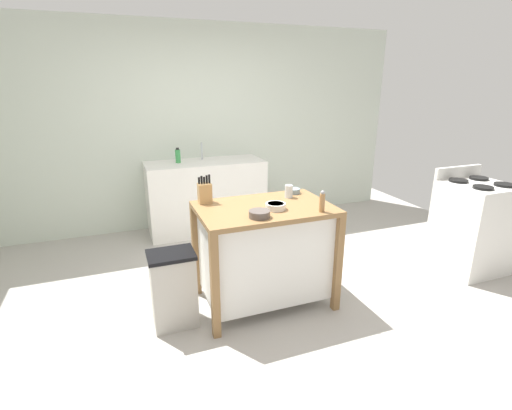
# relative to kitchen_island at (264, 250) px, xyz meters

# --- Properties ---
(ground_plane) EXTENTS (6.79, 6.79, 0.00)m
(ground_plane) POSITION_rel_kitchen_island_xyz_m (-0.10, 0.06, -0.50)
(ground_plane) COLOR #ADA8A0
(ground_plane) RESTS_ON ground
(wall_back) EXTENTS (5.79, 0.10, 2.60)m
(wall_back) POSITION_rel_kitchen_island_xyz_m (-0.10, 2.24, 0.80)
(wall_back) COLOR silver
(wall_back) RESTS_ON ground
(kitchen_island) EXTENTS (1.12, 0.74, 0.90)m
(kitchen_island) POSITION_rel_kitchen_island_xyz_m (0.00, 0.00, 0.00)
(kitchen_island) COLOR olive
(kitchen_island) RESTS_ON ground
(knife_block) EXTENTS (0.11, 0.09, 0.24)m
(knife_block) POSITION_rel_kitchen_island_xyz_m (-0.44, 0.27, 0.49)
(knife_block) COLOR tan
(knife_block) RESTS_ON kitchen_island
(bowl_ceramic_small) EXTENTS (0.16, 0.16, 0.05)m
(bowl_ceramic_small) POSITION_rel_kitchen_island_xyz_m (-0.14, -0.24, 0.42)
(bowl_ceramic_small) COLOR #564C47
(bowl_ceramic_small) RESTS_ON kitchen_island
(bowl_stoneware_deep) EXTENTS (0.13, 0.13, 0.04)m
(bowl_stoneware_deep) POSITION_rel_kitchen_island_xyz_m (0.40, 0.27, 0.42)
(bowl_stoneware_deep) COLOR gray
(bowl_stoneware_deep) RESTS_ON kitchen_island
(bowl_ceramic_wide) EXTENTS (0.16, 0.16, 0.05)m
(bowl_ceramic_wide) POSITION_rel_kitchen_island_xyz_m (0.05, -0.10, 0.42)
(bowl_ceramic_wide) COLOR silver
(bowl_ceramic_wide) RESTS_ON kitchen_island
(drinking_cup) EXTENTS (0.07, 0.07, 0.11)m
(drinking_cup) POSITION_rel_kitchen_island_xyz_m (0.30, 0.16, 0.45)
(drinking_cup) COLOR silver
(drinking_cup) RESTS_ON kitchen_island
(pepper_grinder) EXTENTS (0.04, 0.04, 0.18)m
(pepper_grinder) POSITION_rel_kitchen_island_xyz_m (0.37, -0.29, 0.48)
(pepper_grinder) COLOR #9E7042
(pepper_grinder) RESTS_ON kitchen_island
(trash_bin) EXTENTS (0.36, 0.28, 0.63)m
(trash_bin) POSITION_rel_kitchen_island_xyz_m (-0.80, -0.06, -0.18)
(trash_bin) COLOR #B7B2A8
(trash_bin) RESTS_ON ground
(sink_counter) EXTENTS (1.49, 0.60, 0.92)m
(sink_counter) POSITION_rel_kitchen_island_xyz_m (-0.06, 1.89, -0.04)
(sink_counter) COLOR white
(sink_counter) RESTS_ON ground
(sink_faucet) EXTENTS (0.02, 0.02, 0.22)m
(sink_faucet) POSITION_rel_kitchen_island_xyz_m (-0.06, 2.03, 0.53)
(sink_faucet) COLOR #B7BCC1
(sink_faucet) RESTS_ON sink_counter
(bottle_dish_soap) EXTENTS (0.06, 0.06, 0.19)m
(bottle_dish_soap) POSITION_rel_kitchen_island_xyz_m (-0.39, 1.93, 0.50)
(bottle_dish_soap) COLOR green
(bottle_dish_soap) RESTS_ON sink_counter
(stove) EXTENTS (0.60, 0.60, 1.04)m
(stove) POSITION_rel_kitchen_island_xyz_m (2.24, -0.16, -0.03)
(stove) COLOR white
(stove) RESTS_ON ground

